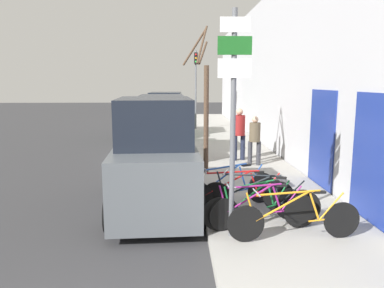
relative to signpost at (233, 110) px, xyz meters
The scene contains 17 objects.
ground_plane 7.42m from the signpost, 101.56° to the left, with size 80.00×80.00×0.00m, color #333335.
sidewalk_curb 10.03m from the signpost, 82.98° to the left, with size 3.20×32.00×0.15m.
building_facade 10.08m from the signpost, 72.97° to the left, with size 0.23×32.00×6.50m.
signpost is the anchor object (origin of this frame).
bicycle_0 2.16m from the signpost, 10.62° to the right, with size 2.36×0.44×0.89m.
bicycle_1 1.98m from the signpost, 26.60° to the left, with size 2.18×0.44×0.88m.
bicycle_2 2.04m from the signpost, 42.56° to the left, with size 1.95×0.87×0.85m.
bicycle_3 2.17m from the signpost, 53.09° to the left, with size 2.25×0.90×0.91m.
bicycle_4 2.25m from the signpost, 75.55° to the left, with size 2.38×0.44×0.91m.
bicycle_5 2.39m from the signpost, 83.56° to the left, with size 2.20×0.90×0.96m.
parked_car_0 2.73m from the signpost, 126.60° to the left, with size 2.09×4.26×2.53m.
parked_car_1 8.17m from the signpost, 101.08° to the left, with size 2.10×4.73×2.39m.
parked_car_2 13.37m from the signpost, 96.78° to the left, with size 2.09×4.32×2.35m.
pedestrian_near 6.77m from the signpost, 79.70° to the left, with size 0.46×0.40×1.82m.
pedestrian_far 6.11m from the signpost, 74.66° to the left, with size 0.42×0.36×1.62m.
street_tree 4.76m from the signpost, 91.57° to the left, with size 0.78×1.09×4.31m.
traffic_light 15.50m from the signpost, 89.63° to the left, with size 0.20×0.30×4.50m.
Camera 1 is at (0.47, -1.98, 2.87)m, focal length 35.00 mm.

